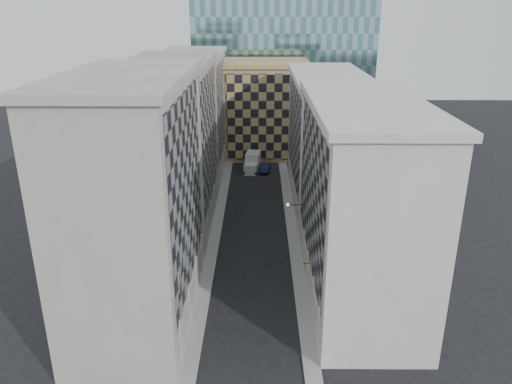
{
  "coord_description": "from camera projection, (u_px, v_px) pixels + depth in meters",
  "views": [
    {
      "loc": [
        0.69,
        -32.54,
        29.21
      ],
      "look_at": [
        0.38,
        12.12,
        12.34
      ],
      "focal_mm": 35.0,
      "sensor_mm": 36.0,
      "label": 1
    }
  ],
  "objects": [
    {
      "name": "bldg_right_a",
      "position": [
        358.0,
        201.0,
        51.08
      ],
      "size": [
        10.8,
        26.8,
        20.7
      ],
      "color": "beige",
      "rests_on": "ground"
    },
    {
      "name": "flagpoles_left",
      "position": [
        184.0,
        263.0,
        43.59
      ],
      "size": [
        0.1,
        6.33,
        2.33
      ],
      "color": "gray",
      "rests_on": "ground"
    },
    {
      "name": "bldg_left_b",
      "position": [
        174.0,
        145.0,
        67.71
      ],
      "size": [
        10.8,
        22.8,
        22.7
      ],
      "color": "gray",
      "rests_on": "ground"
    },
    {
      "name": "bldg_left_c",
      "position": [
        194.0,
        115.0,
        88.46
      ],
      "size": [
        10.8,
        22.8,
        21.7
      ],
      "color": "#9E9A8E",
      "rests_on": "ground"
    },
    {
      "name": "sidewalk_west",
      "position": [
        216.0,
        229.0,
        68.84
      ],
      "size": [
        1.5,
        100.0,
        0.15
      ],
      "primitive_type": "cube",
      "color": "gray",
      "rests_on": "ground"
    },
    {
      "name": "bldg_left_a",
      "position": [
        136.0,
        201.0,
        46.95
      ],
      "size": [
        10.8,
        22.8,
        23.7
      ],
      "color": "#9E9A8E",
      "rests_on": "ground"
    },
    {
      "name": "dark_car",
      "position": [
        265.0,
        168.0,
        92.4
      ],
      "size": [
        2.13,
        4.67,
        1.49
      ],
      "primitive_type": "imported",
      "rotation": [
        0.0,
        0.0,
        -0.13
      ],
      "color": "#10153C",
      "rests_on": "ground"
    },
    {
      "name": "box_truck",
      "position": [
        252.0,
        163.0,
        92.9
      ],
      "size": [
        3.22,
        6.27,
        3.29
      ],
      "rotation": [
        0.0,
        0.0,
        -0.13
      ],
      "color": "silver",
      "rests_on": "ground"
    },
    {
      "name": "bldg_right_b",
      "position": [
        326.0,
        139.0,
        76.51
      ],
      "size": [
        10.8,
        28.8,
        19.7
      ],
      "color": "beige",
      "rests_on": "ground"
    },
    {
      "name": "church_tower",
      "position": [
        256.0,
        15.0,
        107.95
      ],
      "size": [
        7.2,
        7.2,
        51.5
      ],
      "color": "#302B25",
      "rests_on": "ground"
    },
    {
      "name": "shop_sign",
      "position": [
        305.0,
        266.0,
        51.44
      ],
      "size": [
        0.81,
        0.71,
        0.78
      ],
      "rotation": [
        0.0,
        0.0,
        0.1
      ],
      "color": "black",
      "rests_on": "ground"
    },
    {
      "name": "tan_block",
      "position": [
        266.0,
        108.0,
        100.94
      ],
      "size": [
        16.8,
        14.8,
        18.8
      ],
      "color": "#A67F57",
      "rests_on": "ground"
    },
    {
      "name": "sidewalk_east",
      "position": [
        292.0,
        229.0,
        68.77
      ],
      "size": [
        1.5,
        100.0,
        0.15
      ],
      "primitive_type": "cube",
      "color": "gray",
      "rests_on": "ground"
    },
    {
      "name": "bracket_lamp",
      "position": [
        289.0,
        205.0,
        61.0
      ],
      "size": [
        1.98,
        0.36,
        0.36
      ],
      "color": "black",
      "rests_on": "ground"
    }
  ]
}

